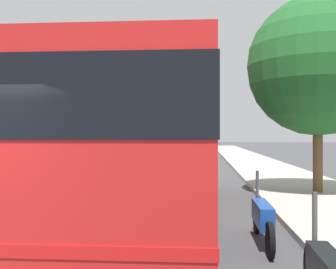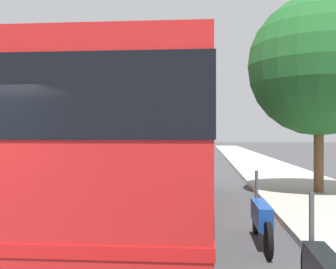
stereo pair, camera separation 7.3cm
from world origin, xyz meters
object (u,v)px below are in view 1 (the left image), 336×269
car_oncoming (153,147)px  roadside_tree_mid_block (318,66)px  car_ahead_same_lane (181,155)px  car_behind_bus (194,145)px  coach_bus (155,138)px  car_side_street (190,149)px  motorcycle_by_tree (262,218)px

car_oncoming → roadside_tree_mid_block: size_ratio=0.73×
car_ahead_same_lane → car_behind_bus: car_ahead_same_lane is taller
car_behind_bus → roadside_tree_mid_block: roadside_tree_mid_block is taller
car_behind_bus → coach_bus: bearing=179.2°
car_side_street → car_ahead_same_lane: bearing=-177.3°
car_ahead_same_lane → car_oncoming: bearing=16.7°
roadside_tree_mid_block → car_side_street: bearing=12.6°
car_side_street → car_behind_bus: bearing=4.6°
motorcycle_by_tree → car_ahead_same_lane: car_ahead_same_lane is taller
car_ahead_same_lane → car_behind_bus: 26.52m
coach_bus → motorcycle_by_tree: 3.56m
car_ahead_same_lane → car_side_street: size_ratio=1.01×
car_ahead_same_lane → car_side_street: 9.23m
coach_bus → motorcycle_by_tree: coach_bus is taller
car_side_street → car_oncoming: bearing=35.0°
car_behind_bus → car_side_street: bearing=179.4°
car_behind_bus → car_ahead_same_lane: bearing=178.7°
car_behind_bus → roadside_tree_mid_block: bearing=-173.7°
motorcycle_by_tree → car_behind_bus: car_behind_bus is taller
car_side_street → car_oncoming: size_ratio=1.03×
car_ahead_same_lane → car_behind_bus: bearing=2.9°
motorcycle_by_tree → car_side_street: 26.84m
car_ahead_same_lane → roadside_tree_mid_block: bearing=-153.7°
car_oncoming → car_ahead_same_lane: bearing=12.5°
car_behind_bus → roadside_tree_mid_block: size_ratio=0.66×
car_oncoming → roadside_tree_mid_block: (-27.91, -8.75, 3.39)m
coach_bus → roadside_tree_mid_block: bearing=-55.8°
car_ahead_same_lane → roadside_tree_mid_block: roadside_tree_mid_block is taller
coach_bus → car_side_street: 24.36m
coach_bus → car_behind_bus: bearing=-0.8°
coach_bus → car_behind_bus: (41.62, -0.04, -1.20)m
car_behind_bus → car_oncoming: bearing=158.0°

